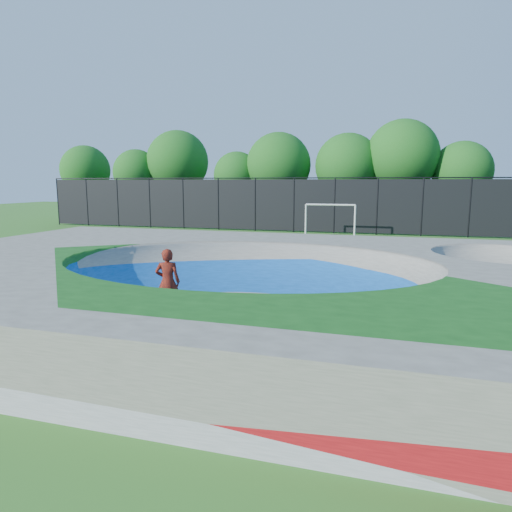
# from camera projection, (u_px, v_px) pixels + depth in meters

# --- Properties ---
(ground) EXTENTS (120.00, 120.00, 0.00)m
(ground) POSITION_uv_depth(u_px,v_px,m) (246.00, 309.00, 13.47)
(ground) COLOR #29621B
(ground) RESTS_ON ground
(skate_deck) EXTENTS (22.00, 14.00, 1.50)m
(skate_deck) POSITION_uv_depth(u_px,v_px,m) (246.00, 284.00, 13.35)
(skate_deck) COLOR gray
(skate_deck) RESTS_ON ground
(skater) EXTENTS (0.80, 0.65, 1.89)m
(skater) POSITION_uv_depth(u_px,v_px,m) (168.00, 282.00, 12.77)
(skater) COLOR red
(skater) RESTS_ON ground
(skateboard) EXTENTS (0.81, 0.43, 0.05)m
(skateboard) POSITION_uv_depth(u_px,v_px,m) (169.00, 314.00, 12.92)
(skateboard) COLOR black
(skateboard) RESTS_ON ground
(soccer_goal) EXTENTS (3.42, 0.12, 2.26)m
(soccer_goal) POSITION_uv_depth(u_px,v_px,m) (330.00, 214.00, 30.65)
(soccer_goal) COLOR silver
(soccer_goal) RESTS_ON ground
(fence) EXTENTS (48.09, 0.09, 4.04)m
(fence) POSITION_uv_depth(u_px,v_px,m) (335.00, 204.00, 33.00)
(fence) COLOR black
(fence) RESTS_ON ground
(treeline) EXTENTS (54.42, 7.01, 8.51)m
(treeline) POSITION_uv_depth(u_px,v_px,m) (347.00, 165.00, 36.99)
(treeline) COLOR #4A3925
(treeline) RESTS_ON ground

